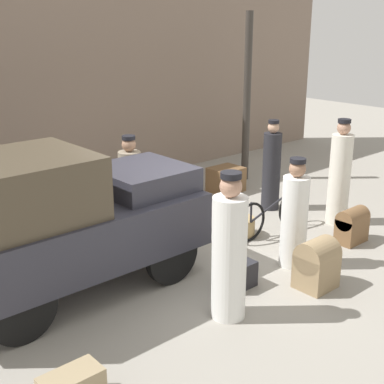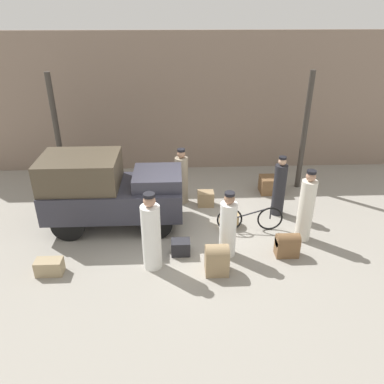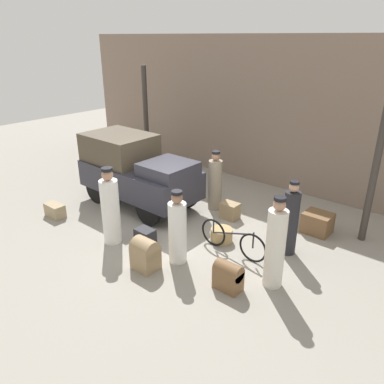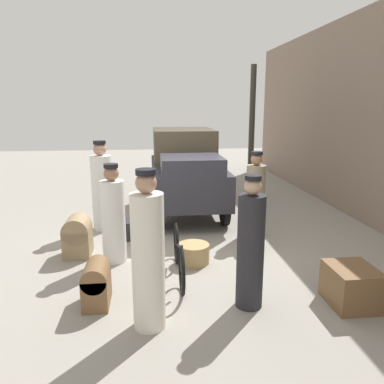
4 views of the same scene
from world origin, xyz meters
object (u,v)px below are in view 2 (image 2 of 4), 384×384
Objects in this scene: conductor_in_dark_uniform at (306,209)px; porter_carrying_trunk at (228,227)px; trunk_large_brown at (217,259)px; porter_with_bicycle at (182,178)px; trunk_wicker_pale at (49,267)px; suitcase_black_upright at (206,198)px; bicycle at (250,219)px; truck at (108,189)px; wicker_basket at (229,220)px; suitcase_small_leather at (181,247)px; porter_standing_middle at (279,188)px; trunk_umber_medium at (287,244)px; suitcase_tan_flat at (271,185)px; porter_lifting_near_truck at (151,235)px.

conductor_in_dark_uniform is 2.02m from porter_carrying_trunk.
porter_with_bicycle is at bearing 101.98° from trunk_large_brown.
porter_with_bicycle is 2.88× the size of trunk_wicker_pale.
suitcase_black_upright is 0.67× the size of trunk_large_brown.
porter_with_bicycle is (-1.70, 1.62, 0.41)m from bicycle.
truck reaches higher than wicker_basket.
suitcase_small_leather reaches higher than wicker_basket.
porter_standing_middle is 6.03m from trunk_wicker_pale.
bicycle reaches higher than suitcase_small_leather.
trunk_umber_medium is at bearing -97.39° from porter_standing_middle.
porter_carrying_trunk is 3.59m from suitcase_tan_flat.
bicycle is 2.61× the size of suitcase_tan_flat.
porter_standing_middle is at bearing 21.12° from wicker_basket.
suitcase_black_upright is at bearing 90.15° from trunk_large_brown.
conductor_in_dark_uniform reaches higher than trunk_large_brown.
conductor_in_dark_uniform is at bearing 49.62° from trunk_umber_medium.
bicycle is at bearing -116.04° from suitcase_tan_flat.
porter_carrying_trunk is (-0.22, -1.27, 0.58)m from wicker_basket.
suitcase_black_upright is (-1.93, 0.56, -0.56)m from porter_standing_middle.
suitcase_tan_flat is (2.73, 0.50, -0.50)m from porter_with_bicycle.
bicycle is at bearing -138.24° from porter_standing_middle.
suitcase_tan_flat is 3.24m from trunk_umber_medium.
bicycle reaches higher than trunk_large_brown.
trunk_wicker_pale is at bearing -117.39° from truck.
trunk_umber_medium is (1.37, -0.11, -0.43)m from porter_carrying_trunk.
suitcase_black_upright is at bearing 163.95° from porter_standing_middle.
suitcase_small_leather is (0.63, 0.44, -0.65)m from porter_lifting_near_truck.
trunk_wicker_pale is (-2.83, -0.60, -0.00)m from suitcase_small_leather.
suitcase_black_upright is (-0.53, 1.10, 0.06)m from wicker_basket.
suitcase_tan_flat is (1.52, 1.84, 0.10)m from wicker_basket.
suitcase_small_leather is at bearing -91.64° from porter_with_bicycle.
trunk_large_brown is (-0.53, -1.91, 0.19)m from wicker_basket.
porter_with_bicycle is at bearing 110.89° from porter_carrying_trunk.
trunk_umber_medium is (0.67, -1.10, -0.04)m from bicycle.
suitcase_black_upright is 2.43m from suitcase_small_leather.
suitcase_black_upright is at bearing 124.27° from trunk_umber_medium.
conductor_in_dark_uniform is at bearing -34.96° from porter_with_bicycle.
suitcase_tan_flat is 1.48× the size of suitcase_small_leather.
truck is at bearing 160.05° from trunk_umber_medium.
porter_with_bicycle is (0.70, 2.99, -0.08)m from porter_lifting_near_truck.
wicker_basket is 0.31× the size of porter_with_bicycle.
bicycle is 2.01m from suitcase_small_leather.
conductor_in_dark_uniform is (1.72, -0.71, 0.69)m from wicker_basket.
porter_standing_middle reaches higher than suitcase_black_upright.
bicycle is 1.30m from porter_standing_middle.
porter_carrying_trunk reaches higher than suitcase_small_leather.
porter_standing_middle is 2.94× the size of trunk_umber_medium.
porter_lifting_near_truck is 3.07m from porter_with_bicycle.
truck is at bearing 62.61° from trunk_wicker_pale.
suitcase_black_upright is (0.68, -0.25, -0.54)m from porter_with_bicycle.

